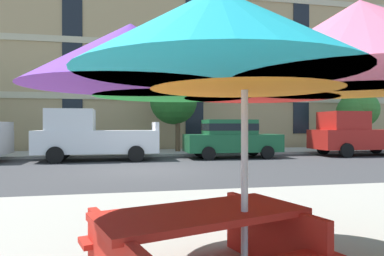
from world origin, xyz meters
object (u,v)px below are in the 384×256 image
object	(u,v)px
street_tree_right	(357,110)
picnic_table	(202,243)
sedan_green	(231,138)
pickup_white	(92,137)
street_tree_middle	(173,97)
pickup_red	(358,135)
patio_umbrella	(245,59)

from	to	relation	value
street_tree_right	picnic_table	xyz separation A→B (m)	(-13.42, -15.80, -1.99)
sedan_green	pickup_white	bearing A→B (deg)	180.00
street_tree_middle	pickup_red	bearing A→B (deg)	-19.59
pickup_red	pickup_white	bearing A→B (deg)	180.00
pickup_red	street_tree_right	xyz separation A→B (m)	(2.34, 3.20, 1.45)
pickup_red	patio_umbrella	bearing A→B (deg)	-130.20
street_tree_middle	patio_umbrella	size ratio (longest dim) A/B	1.27
pickup_white	street_tree_right	size ratio (longest dim) A/B	1.42
street_tree_right	patio_umbrella	bearing A→B (deg)	-129.41
street_tree_middle	sedan_green	bearing A→B (deg)	-54.84
pickup_white	sedan_green	xyz separation A→B (m)	(6.24, -0.00, -0.08)
sedan_green	street_tree_right	bearing A→B (deg)	19.50
sedan_green	street_tree_middle	distance (m)	4.44
pickup_white	pickup_red	bearing A→B (deg)	0.00
sedan_green	picnic_table	size ratio (longest dim) A/B	2.03
pickup_white	picnic_table	bearing A→B (deg)	-81.58
sedan_green	street_tree_middle	world-z (taller)	street_tree_middle
picnic_table	pickup_white	bearing A→B (deg)	98.42
street_tree_middle	patio_umbrella	xyz separation A→B (m)	(-1.78, -15.89, -1.01)
sedan_green	patio_umbrella	distance (m)	13.37
pickup_white	pickup_red	size ratio (longest dim) A/B	1.00
pickup_white	street_tree_middle	size ratio (longest dim) A/B	1.11
pickup_red	patio_umbrella	size ratio (longest dim) A/B	1.42
sedan_green	patio_umbrella	xyz separation A→B (m)	(-4.02, -12.70, 1.12)
street_tree_middle	street_tree_right	size ratio (longest dim) A/B	1.28
pickup_white	picnic_table	distance (m)	12.74
sedan_green	pickup_red	world-z (taller)	pickup_red
street_tree_middle	patio_umbrella	world-z (taller)	street_tree_middle
street_tree_middle	street_tree_right	xyz separation A→B (m)	(11.29, 0.02, -0.61)
sedan_green	pickup_red	bearing A→B (deg)	0.00
pickup_white	patio_umbrella	size ratio (longest dim) A/B	1.42
pickup_white	street_tree_right	world-z (taller)	street_tree_right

